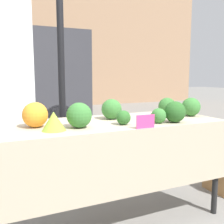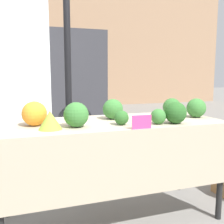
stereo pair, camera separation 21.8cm
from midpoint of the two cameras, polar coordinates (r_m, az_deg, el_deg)
ground_plane at (r=2.49m, az=2.70°, el=-21.95°), size 40.00×40.00×0.00m
building_facade at (r=10.94m, az=-14.86°, el=18.73°), size 16.00×0.60×6.66m
tent_pole at (r=2.80m, az=-7.30°, el=5.78°), size 0.07×0.07×2.28m
market_table at (r=2.16m, az=3.45°, el=-5.44°), size 1.87×0.75×0.86m
orange_cauliflower at (r=2.05m, az=-13.65°, el=-0.38°), size 0.19×0.19×0.19m
romanesco_head at (r=1.89m, az=-10.14°, el=-1.79°), size 0.17×0.17×0.13m
broccoli_head_0 at (r=2.30m, az=2.91°, el=0.61°), size 0.18×0.18×0.18m
broccoli_head_1 at (r=1.94m, az=-4.65°, el=-0.62°), size 0.19×0.19×0.19m
broccoli_head_2 at (r=2.12m, az=12.97°, el=-0.98°), size 0.12×0.12×0.12m
broccoli_head_3 at (r=2.57m, az=15.29°, el=1.02°), size 0.17×0.17×0.17m
broccoli_head_4 at (r=2.55m, az=20.24°, el=0.82°), size 0.17×0.17×0.17m
broccoli_head_5 at (r=2.04m, az=5.16°, el=-1.28°), size 0.11×0.11×0.11m
broccoli_head_6 at (r=2.18m, az=16.50°, el=-0.18°), size 0.17×0.17×0.17m
price_sign at (r=1.91m, az=9.76°, el=-2.21°), size 0.15×0.01×0.10m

